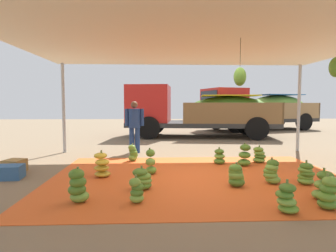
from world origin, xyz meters
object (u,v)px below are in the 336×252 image
object	(u,v)px
banana_bunch_1	(272,172)
banana_bunch_5	(259,155)
banana_bunch_11	(323,186)
cargo_truck_far	(258,108)
banana_bunch_9	(78,187)
cargo_truck_main	(197,110)
banana_bunch_6	(236,176)
banana_bunch_7	(328,194)
banana_bunch_13	(306,174)
crate_0	(9,172)
banana_bunch_2	(287,199)
banana_bunch_8	(245,156)
banana_bunch_0	(142,179)
banana_bunch_14	(219,157)
banana_bunch_10	(137,191)
banana_bunch_4	(102,166)
crate_1	(14,166)
banana_bunch_12	(151,163)
worker_0	(134,123)
banana_bunch_3	(133,153)

from	to	relation	value
banana_bunch_1	banana_bunch_5	world-z (taller)	banana_bunch_1
banana_bunch_11	cargo_truck_far	distance (m)	12.70
banana_bunch_9	cargo_truck_main	size ratio (longest dim) A/B	0.08
banana_bunch_1	banana_bunch_6	distance (m)	0.76
banana_bunch_7	banana_bunch_11	distance (m)	0.45
banana_bunch_13	crate_0	xyz separation A→B (m)	(-5.92, 0.68, -0.06)
banana_bunch_2	banana_bunch_8	distance (m)	3.08
banana_bunch_0	banana_bunch_14	world-z (taller)	banana_bunch_14
banana_bunch_7	banana_bunch_11	world-z (taller)	banana_bunch_7
banana_bunch_8	banana_bunch_6	bearing A→B (deg)	-112.26
banana_bunch_9	banana_bunch_10	world-z (taller)	banana_bunch_9
banana_bunch_4	banana_bunch_9	bearing A→B (deg)	-93.06
banana_bunch_5	banana_bunch_8	bearing A→B (deg)	-143.18
banana_bunch_7	crate_0	size ratio (longest dim) A/B	1.04
banana_bunch_11	crate_0	xyz separation A→B (m)	(-5.74, 1.56, -0.09)
banana_bunch_10	cargo_truck_far	xyz separation A→B (m)	(6.34, 12.21, 1.08)
banana_bunch_8	cargo_truck_main	world-z (taller)	cargo_truck_main
banana_bunch_6	crate_0	size ratio (longest dim) A/B	0.88
banana_bunch_5	banana_bunch_11	size ratio (longest dim) A/B	0.91
banana_bunch_1	crate_1	size ratio (longest dim) A/B	1.25
banana_bunch_1	banana_bunch_6	bearing A→B (deg)	-168.17
banana_bunch_14	cargo_truck_far	xyz separation A→B (m)	(4.39, 9.40, 1.09)
banana_bunch_2	banana_bunch_12	distance (m)	3.05
banana_bunch_10	worker_0	xyz separation A→B (m)	(-0.36, 4.60, 0.76)
banana_bunch_2	banana_bunch_9	xyz separation A→B (m)	(-3.08, 0.57, 0.05)
banana_bunch_3	cargo_truck_far	size ratio (longest dim) A/B	0.07
banana_bunch_0	banana_bunch_3	xyz separation A→B (m)	(-0.37, 2.59, 0.03)
banana_bunch_7	crate_1	xyz separation A→B (m)	(-5.75, 2.59, -0.10)
banana_bunch_7	banana_bunch_12	size ratio (longest dim) A/B	0.92
banana_bunch_13	crate_1	size ratio (longest dim) A/B	1.14
banana_bunch_14	banana_bunch_13	bearing A→B (deg)	-57.07
banana_bunch_12	banana_bunch_3	bearing A→B (deg)	108.73
banana_bunch_8	banana_bunch_4	bearing A→B (deg)	-164.28
banana_bunch_0	banana_bunch_4	size ratio (longest dim) A/B	0.83
banana_bunch_4	banana_bunch_6	size ratio (longest dim) A/B	1.26
banana_bunch_3	banana_bunch_7	bearing A→B (deg)	-49.78
banana_bunch_9	worker_0	distance (m)	4.63
banana_bunch_1	banana_bunch_11	bearing A→B (deg)	-64.97
banana_bunch_4	cargo_truck_main	size ratio (longest dim) A/B	0.08
banana_bunch_0	banana_bunch_8	world-z (taller)	banana_bunch_8
banana_bunch_12	banana_bunch_14	size ratio (longest dim) A/B	1.34
banana_bunch_8	crate_0	bearing A→B (deg)	-169.49
banana_bunch_10	banana_bunch_13	size ratio (longest dim) A/B	0.95
banana_bunch_5	crate_0	bearing A→B (deg)	-166.75
banana_bunch_3	banana_bunch_13	world-z (taller)	banana_bunch_3
banana_bunch_5	banana_bunch_1	bearing A→B (deg)	-103.66
banana_bunch_8	cargo_truck_far	xyz separation A→B (m)	(3.82, 9.67, 1.02)
banana_bunch_4	banana_bunch_8	distance (m)	3.48
banana_bunch_1	banana_bunch_3	size ratio (longest dim) A/B	1.07
worker_0	banana_bunch_12	bearing A→B (deg)	-78.75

